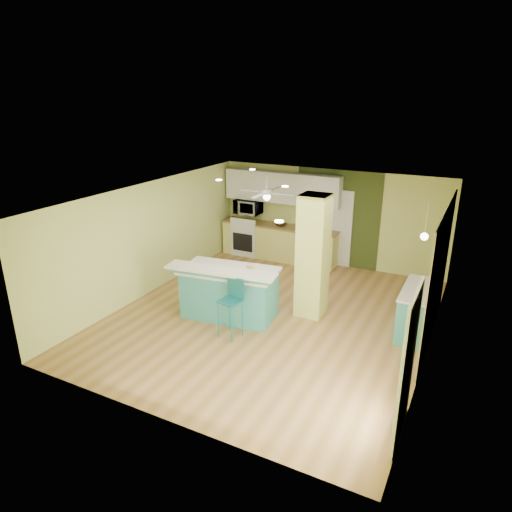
# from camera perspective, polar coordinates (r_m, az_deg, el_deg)

# --- Properties ---
(floor) EXTENTS (6.00, 7.00, 0.01)m
(floor) POSITION_cam_1_polar(r_m,az_deg,el_deg) (9.41, 1.98, -7.57)
(floor) COLOR olive
(floor) RESTS_ON ground
(ceiling) EXTENTS (6.00, 7.00, 0.01)m
(ceiling) POSITION_cam_1_polar(r_m,az_deg,el_deg) (8.55, 2.17, 7.54)
(ceiling) COLOR white
(ceiling) RESTS_ON wall_back
(wall_back) EXTENTS (6.00, 0.01, 2.50)m
(wall_back) POSITION_cam_1_polar(r_m,az_deg,el_deg) (12.02, 9.23, 4.78)
(wall_back) COLOR #D5DE77
(wall_back) RESTS_ON floor
(wall_front) EXTENTS (6.00, 0.01, 2.50)m
(wall_front) POSITION_cam_1_polar(r_m,az_deg,el_deg) (6.20, -12.11, -10.41)
(wall_front) COLOR #D5DE77
(wall_front) RESTS_ON floor
(wall_left) EXTENTS (0.01, 7.00, 2.50)m
(wall_left) POSITION_cam_1_polar(r_m,az_deg,el_deg) (10.46, -13.01, 2.23)
(wall_left) COLOR #D5DE77
(wall_left) RESTS_ON floor
(wall_right) EXTENTS (0.01, 7.00, 2.50)m
(wall_right) POSITION_cam_1_polar(r_m,az_deg,el_deg) (8.19, 21.50, -3.68)
(wall_right) COLOR #D5DE77
(wall_right) RESTS_ON floor
(wood_panel) EXTENTS (0.02, 3.40, 2.50)m
(wood_panel) POSITION_cam_1_polar(r_m,az_deg,el_deg) (8.75, 21.86, -2.24)
(wood_panel) COLOR #957C55
(wood_panel) RESTS_ON floor
(olive_accent) EXTENTS (2.20, 0.02, 2.50)m
(olive_accent) POSITION_cam_1_polar(r_m,az_deg,el_deg) (11.95, 10.12, 4.63)
(olive_accent) COLOR #39471C
(olive_accent) RESTS_ON floor
(interior_door) EXTENTS (0.82, 0.05, 2.00)m
(interior_door) POSITION_cam_1_polar(r_m,az_deg,el_deg) (11.99, 10.00, 3.45)
(interior_door) COLOR white
(interior_door) RESTS_ON floor
(french_door) EXTENTS (0.04, 1.08, 2.10)m
(french_door) POSITION_cam_1_polar(r_m,az_deg,el_deg) (6.23, 18.38, -13.02)
(french_door) COLOR silver
(french_door) RESTS_ON floor
(column) EXTENTS (0.55, 0.55, 2.50)m
(column) POSITION_cam_1_polar(r_m,az_deg,el_deg) (9.10, 7.12, -0.06)
(column) COLOR #CDD462
(column) RESTS_ON floor
(kitchen_run) EXTENTS (3.25, 0.63, 0.94)m
(kitchen_run) POSITION_cam_1_polar(r_m,az_deg,el_deg) (12.41, 2.89, 1.75)
(kitchen_run) COLOR #E3E076
(kitchen_run) RESTS_ON floor
(stove) EXTENTS (0.76, 0.66, 1.08)m
(stove) POSITION_cam_1_polar(r_m,az_deg,el_deg) (12.81, -1.00, 2.29)
(stove) COLOR white
(stove) RESTS_ON floor
(upper_cabinets) EXTENTS (3.20, 0.34, 0.80)m
(upper_cabinets) POSITION_cam_1_polar(r_m,az_deg,el_deg) (12.14, 3.25, 8.55)
(upper_cabinets) COLOR white
(upper_cabinets) RESTS_ON wall_back
(microwave) EXTENTS (0.70, 0.48, 0.39)m
(microwave) POSITION_cam_1_polar(r_m,az_deg,el_deg) (12.58, -1.01, 6.17)
(microwave) COLOR white
(microwave) RESTS_ON wall_back
(ceiling_fan) EXTENTS (1.41, 1.41, 0.61)m
(ceiling_fan) POSITION_cam_1_polar(r_m,az_deg,el_deg) (10.86, 1.36, 7.91)
(ceiling_fan) COLOR white
(ceiling_fan) RESTS_ON ceiling
(pendant_lamp) EXTENTS (0.14, 0.14, 0.69)m
(pendant_lamp) POSITION_cam_1_polar(r_m,az_deg,el_deg) (8.71, 20.31, 2.32)
(pendant_lamp) COLOR white
(pendant_lamp) RESTS_ON ceiling
(wall_decor) EXTENTS (0.03, 0.90, 0.70)m
(wall_decor) POSITION_cam_1_polar(r_m,az_deg,el_deg) (8.84, 22.10, 0.03)
(wall_decor) COLOR brown
(wall_decor) RESTS_ON wood_panel
(peninsula) EXTENTS (2.22, 1.41, 1.16)m
(peninsula) POSITION_cam_1_polar(r_m,az_deg,el_deg) (9.21, -3.38, -4.47)
(peninsula) COLOR teal
(peninsula) RESTS_ON floor
(bar_stool) EXTENTS (0.43, 0.43, 1.14)m
(bar_stool) POSITION_cam_1_polar(r_m,az_deg,el_deg) (8.40, -2.95, -5.29)
(bar_stool) COLOR teal
(bar_stool) RESTS_ON floor
(side_counter) EXTENTS (0.59, 1.39, 0.90)m
(side_counter) POSITION_cam_1_polar(r_m,az_deg,el_deg) (9.14, 19.47, -6.47)
(side_counter) COLOR teal
(side_counter) RESTS_ON floor
(fruit_bowl) EXTENTS (0.33, 0.33, 0.07)m
(fruit_bowl) POSITION_cam_1_polar(r_m,az_deg,el_deg) (12.24, 3.16, 3.94)
(fruit_bowl) COLOR #3B2918
(fruit_bowl) RESTS_ON kitchen_run
(canister) EXTENTS (0.14, 0.14, 0.17)m
(canister) POSITION_cam_1_polar(r_m,az_deg,el_deg) (8.84, -0.71, -1.59)
(canister) COLOR gold
(canister) RESTS_ON peninsula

